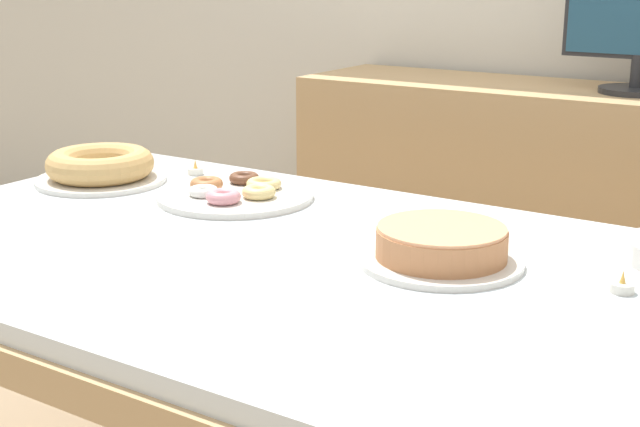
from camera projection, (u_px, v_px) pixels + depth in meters
dining_table at (296, 294)px, 1.65m from camera, size 1.79×1.04×0.74m
sideboard at (532, 233)px, 2.73m from camera, size 1.45×0.44×0.90m
cake_chocolate_round at (441, 247)px, 1.56m from camera, size 0.29×0.29×0.07m
cake_golden_bundt at (100, 167)px, 2.14m from camera, size 0.31×0.31×0.08m
pastry_platter at (235, 193)px, 2.00m from camera, size 0.35×0.35×0.04m
tealight_left_edge at (622, 286)px, 1.43m from camera, size 0.04×0.04×0.04m
tealight_right_edge at (196, 170)px, 2.23m from camera, size 0.04×0.04×0.04m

